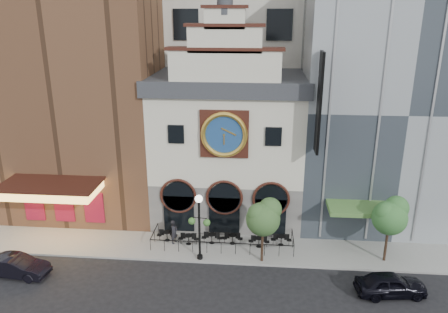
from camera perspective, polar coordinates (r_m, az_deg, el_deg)
ground at (r=32.06m, az=-0.58°, el=-13.90°), size 120.00×120.00×0.00m
sidewalk at (r=34.14m, az=-0.17°, el=-11.53°), size 44.00×5.00×0.15m
clock_building at (r=36.37m, az=0.56°, el=1.80°), size 12.60×8.78×18.65m
theater_building at (r=40.28m, az=-18.31°, el=11.14°), size 14.00×15.60×25.00m
retail_building at (r=38.95m, az=20.42°, el=7.00°), size 14.00×14.40×20.00m
cafe_railing at (r=33.88m, az=-0.17°, el=-10.77°), size 10.60×2.60×0.90m
bistro_0 at (r=34.70m, az=-7.45°, el=-10.15°), size 1.58×0.68×0.90m
bistro_1 at (r=34.06m, az=-4.65°, el=-10.64°), size 1.58×0.68×0.90m
bistro_2 at (r=34.10m, az=-1.61°, el=-10.54°), size 1.58×0.68×0.90m
bistro_3 at (r=34.00m, az=1.10°, el=-10.63°), size 1.58×0.68×0.90m
bistro_4 at (r=33.70m, az=4.58°, el=-10.98°), size 1.58×0.68×0.90m
bistro_5 at (r=34.10m, az=7.47°, el=-10.71°), size 1.58×0.68×0.90m
car_right at (r=30.65m, az=20.95°, el=-15.32°), size 4.62×2.34×1.51m
car_left at (r=33.61m, az=-25.45°, el=-12.81°), size 4.51×1.93×1.45m
pedestrian at (r=34.11m, az=-6.54°, el=-9.74°), size 0.66×0.80×1.88m
lamppost at (r=30.95m, az=-3.26°, el=-8.29°), size 1.59×0.67×4.99m
tree_left at (r=30.60m, az=5.21°, el=-7.79°), size 2.48×2.39×4.79m
tree_right at (r=32.63m, az=20.92°, el=-7.15°), size 2.53×2.44×4.88m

